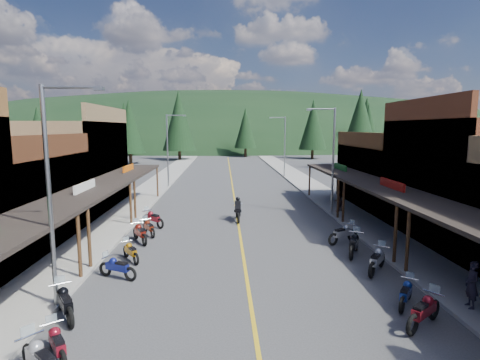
{
  "coord_description": "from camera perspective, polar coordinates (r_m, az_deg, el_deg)",
  "views": [
    {
      "loc": [
        -0.98,
        -19.17,
        6.54
      ],
      "look_at": [
        0.13,
        6.2,
        3.0
      ],
      "focal_mm": 28.0,
      "sensor_mm": 36.0,
      "label": 1
    }
  ],
  "objects": [
    {
      "name": "ground",
      "position": [
        20.28,
        0.4,
        -10.88
      ],
      "size": [
        220.0,
        220.0,
        0.0
      ],
      "primitive_type": "plane",
      "color": "#38383A",
      "rests_on": "ground"
    },
    {
      "name": "centerline",
      "position": [
        39.72,
        -1.07,
        -1.53
      ],
      "size": [
        0.15,
        90.0,
        0.01
      ],
      "primitive_type": "cube",
      "color": "gold",
      "rests_on": "ground"
    },
    {
      "name": "sidewalk_west",
      "position": [
        40.44,
        -13.49,
        -1.48
      ],
      "size": [
        3.4,
        94.0,
        0.15
      ],
      "primitive_type": "cube",
      "color": "gray",
      "rests_on": "ground"
    },
    {
      "name": "sidewalk_east",
      "position": [
        40.86,
        11.22,
        -1.32
      ],
      "size": [
        3.4,
        94.0,
        0.15
      ],
      "primitive_type": "cube",
      "color": "gray",
      "rests_on": "ground"
    },
    {
      "name": "shop_west_3",
      "position": [
        33.19,
        -25.22,
        1.96
      ],
      "size": [
        10.9,
        10.2,
        8.2
      ],
      "color": "brown",
      "rests_on": "ground"
    },
    {
      "name": "shop_east_2",
      "position": [
        25.74,
        32.51,
        -0.05
      ],
      "size": [
        10.9,
        9.0,
        8.2
      ],
      "color": "#562B19",
      "rests_on": "ground"
    },
    {
      "name": "shop_east_3",
      "position": [
        34.08,
        23.12,
        0.54
      ],
      "size": [
        10.9,
        10.2,
        6.2
      ],
      "color": "#4C2D16",
      "rests_on": "ground"
    },
    {
      "name": "streetlight_0",
      "position": [
        14.61,
        -26.62,
        -1.09
      ],
      "size": [
        2.16,
        0.18,
        8.0
      ],
      "color": "gray",
      "rests_on": "ground"
    },
    {
      "name": "streetlight_1",
      "position": [
        41.65,
        -10.8,
        4.93
      ],
      "size": [
        2.16,
        0.18,
        8.0
      ],
      "color": "gray",
      "rests_on": "ground"
    },
    {
      "name": "streetlight_2",
      "position": [
        28.38,
        13.75,
        3.51
      ],
      "size": [
        2.16,
        0.18,
        8.0
      ],
      "color": "gray",
      "rests_on": "ground"
    },
    {
      "name": "streetlight_3",
      "position": [
        49.85,
        6.67,
        5.49
      ],
      "size": [
        2.16,
        0.18,
        8.0
      ],
      "color": "gray",
      "rests_on": "ground"
    },
    {
      "name": "ridge_hill",
      "position": [
        154.31,
        -2.16,
        5.5
      ],
      "size": [
        310.0,
        140.0,
        60.0
      ],
      "primitive_type": "ellipsoid",
      "color": "black",
      "rests_on": "ground"
    },
    {
      "name": "pine_0",
      "position": [
        90.06,
        -28.42,
        6.95
      ],
      "size": [
        5.04,
        5.04,
        11.0
      ],
      "color": "black",
      "rests_on": "ground"
    },
    {
      "name": "pine_1",
      "position": [
        92.09,
        -17.17,
        8.02
      ],
      "size": [
        5.88,
        5.88,
        12.5
      ],
      "color": "black",
      "rests_on": "ground"
    },
    {
      "name": "pine_2",
      "position": [
        77.71,
        -9.3,
        8.9
      ],
      "size": [
        6.72,
        6.72,
        14.0
      ],
      "color": "black",
      "rests_on": "ground"
    },
    {
      "name": "pine_3",
      "position": [
        85.31,
        0.83,
        7.9
      ],
      "size": [
        5.04,
        5.04,
        11.0
      ],
      "color": "black",
      "rests_on": "ground"
    },
    {
      "name": "pine_4",
      "position": [
        81.41,
        11.08,
        8.28
      ],
      "size": [
        5.88,
        5.88,
        12.5
      ],
      "color": "black",
      "rests_on": "ground"
    },
    {
      "name": "pine_5",
      "position": [
        97.66,
        18.68,
        8.37
      ],
      "size": [
        6.72,
        6.72,
        14.0
      ],
      "color": "black",
      "rests_on": "ground"
    },
    {
      "name": "pine_6",
      "position": [
        95.52,
        27.16,
        7.03
      ],
      "size": [
        5.04,
        5.04,
        11.0
      ],
      "color": "black",
      "rests_on": "ground"
    },
    {
      "name": "pine_7",
      "position": [
        100.1,
        -20.77,
        7.82
      ],
      "size": [
        5.88,
        5.88,
        12.5
      ],
      "color": "black",
      "rests_on": "ground"
    },
    {
      "name": "pine_8",
      "position": [
        62.79,
        -22.24,
        6.84
      ],
      "size": [
        4.48,
        4.48,
        10.0
      ],
      "color": "black",
      "rests_on": "ground"
    },
    {
      "name": "pine_9",
      "position": [
        68.86,
        18.91,
        7.38
      ],
      "size": [
        4.93,
        4.93,
        10.8
      ],
      "color": "black",
      "rests_on": "ground"
    },
    {
      "name": "pine_10",
      "position": [
        71.23,
        -16.5,
        7.81
      ],
      "size": [
        5.38,
        5.38,
        11.6
      ],
      "color": "black",
      "rests_on": "ground"
    },
    {
      "name": "pine_11",
      "position": [
        60.9,
        17.82,
        8.17
      ],
      "size": [
        5.82,
        5.82,
        12.4
      ],
      "color": "black",
      "rests_on": "ground"
    },
    {
      "name": "bike_west_3",
      "position": [
        11.83,
        -28.07,
        -22.99
      ],
      "size": [
        2.15,
        2.06,
        1.28
      ],
      "primitive_type": null,
      "rotation": [
        0.0,
        0.0,
        0.83
      ],
      "color": "#9D9CA2",
      "rests_on": "ground"
    },
    {
      "name": "bike_west_4",
      "position": [
        12.61,
        -26.11,
        -21.33
      ],
      "size": [
        1.61,
        1.91,
        1.08
      ],
      "primitive_type": null,
      "rotation": [
        0.0,
        0.0,
        0.62
      ],
      "color": "maroon",
      "rests_on": "ground"
    },
    {
      "name": "bike_west_5",
      "position": [
        14.79,
        -25.14,
        -16.39
      ],
      "size": [
        1.83,
        2.26,
        1.27
      ],
      "primitive_type": null,
      "rotation": [
        0.0,
        0.0,
        0.58
      ],
      "color": "black",
      "rests_on": "ground"
    },
    {
      "name": "bike_west_6",
      "position": [
        17.54,
        -18.19,
        -12.4
      ],
      "size": [
        2.05,
        1.46,
        1.12
      ],
      "primitive_type": null,
      "rotation": [
        0.0,
        0.0,
        1.11
      ],
      "color": "navy",
      "rests_on": "ground"
    },
    {
      "name": "bike_west_7",
      "position": [
        19.53,
        -16.31,
        -10.3
      ],
      "size": [
        1.57,
        1.9,
        1.07
      ],
      "primitive_type": null,
      "rotation": [
        0.0,
        0.0,
        0.6
      ],
      "color": "#A6690B",
      "rests_on": "ground"
    },
    {
      "name": "bike_west_8",
      "position": [
        22.39,
        -15.02,
        -7.66
      ],
      "size": [
        1.72,
        2.26,
        1.25
      ],
      "primitive_type": null,
      "rotation": [
        0.0,
        0.0,
        0.52
      ],
      "color": "maroon",
      "rests_on": "ground"
    },
    {
      "name": "bike_west_9",
      "position": [
        23.69,
        -13.73,
        -6.94
      ],
      "size": [
        1.52,
        1.99,
        1.1
      ],
      "primitive_type": null,
      "rotation": [
        0.0,
        0.0,
        0.52
      ],
      "color": "maroon",
      "rests_on": "ground"
    },
    {
      "name": "bike_west_10",
      "position": [
        25.66,
        -13.13,
        -5.61
      ],
      "size": [
        2.07,
        2.04,
        1.24
      ],
      "primitive_type": null,
      "rotation": [
        0.0,
        0.0,
        0.8
      ],
      "color": "maroon",
      "rests_on": "ground"
    },
    {
      "name": "bike_east_4",
      "position": [
        14.34,
        26.24,
        -17.29
      ],
      "size": [
        2.17,
        1.9,
        1.24
      ],
      "primitive_type": null,
      "rotation": [
        0.0,
        0.0,
        -0.92
      ],
      "color": "maroon",
      "rests_on": "ground"
    },
    {
      "name": "bike_east_5",
      "position": [
        15.63,
        23.97,
        -15.35
      ],
      "size": [
        1.64,
        1.89,
        1.08
      ],
      "primitive_type": null,
      "rotation": [
        0.0,
        0.0,
        -0.64
      ],
      "color": "navy",
      "rests_on": "ground"
    },
    {
      "name": "bike_east_6",
      "position": [
        18.44,
        20.16,
        -11.21
      ],
      "size": [
        1.97,
        2.25,
        1.29
      ],
      "primitive_type": null,
      "rotation": [
        0.0,
        0.0,
        -0.65
      ],
      "color": "#A3A3A8",
      "rests_on": "ground"
    },
    {
      "name": "bike_east_7",
      "position": [
        20.4,
        16.99,
        -9.18
      ],
      "size": [
        1.74,
        2.39,
        1.31
      ],
      "primitive_type": null,
      "rotation": [
        0.0,
        0.0,
        -0.48
      ],
      "color": "black",
      "rests_on": "ground"
    },
    {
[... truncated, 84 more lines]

